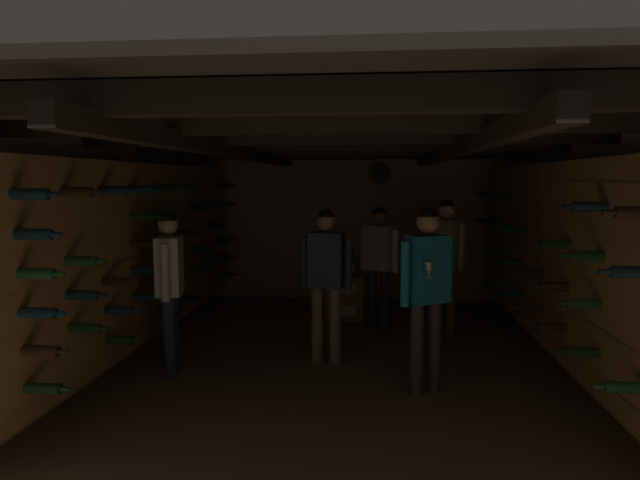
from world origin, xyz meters
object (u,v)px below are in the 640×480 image
(wine_crate_stack, at_px, (345,297))
(person_guest_far_right, at_px, (446,253))
(person_guest_rear_center, at_px, (379,257))
(person_host_center, at_px, (326,272))
(display_bottle, at_px, (353,266))
(person_guest_mid_left, at_px, (170,279))
(person_guest_mid_right, at_px, (427,283))

(wine_crate_stack, bearing_deg, person_guest_far_right, -23.46)
(person_guest_rear_center, xyz_separation_m, person_guest_far_right, (0.81, -0.00, 0.07))
(wine_crate_stack, relative_size, person_host_center, 0.38)
(display_bottle, relative_size, person_host_center, 0.22)
(person_guest_mid_left, distance_m, person_guest_rear_center, 2.65)
(display_bottle, relative_size, person_guest_mid_left, 0.22)
(wine_crate_stack, bearing_deg, person_guest_mid_left, -124.36)
(display_bottle, xyz_separation_m, person_host_center, (-0.20, -1.80, 0.21))
(person_host_center, xyz_separation_m, person_guest_far_right, (1.36, 1.27, 0.04))
(wine_crate_stack, distance_m, person_guest_mid_right, 2.76)
(wine_crate_stack, xyz_separation_m, display_bottle, (0.11, -0.02, 0.44))
(person_guest_mid_left, bearing_deg, person_guest_mid_right, -6.03)
(wine_crate_stack, distance_m, person_guest_mid_left, 2.83)
(person_guest_mid_left, xyz_separation_m, person_guest_mid_right, (2.41, -0.25, 0.05))
(person_host_center, bearing_deg, person_guest_rear_center, 66.80)
(wine_crate_stack, bearing_deg, person_guest_mid_right, -71.51)
(person_guest_mid_left, height_order, person_guest_rear_center, person_guest_mid_left)
(wine_crate_stack, distance_m, display_bottle, 0.45)
(person_guest_mid_left, distance_m, person_guest_far_right, 3.31)
(person_host_center, bearing_deg, wine_crate_stack, 87.08)
(person_guest_far_right, relative_size, person_guest_mid_right, 1.00)
(person_guest_mid_left, bearing_deg, wine_crate_stack, 55.64)
(person_host_center, relative_size, person_guest_rear_center, 1.02)
(display_bottle, height_order, person_guest_mid_left, person_guest_mid_left)
(person_guest_mid_left, bearing_deg, person_guest_far_right, 31.51)
(wine_crate_stack, distance_m, person_host_center, 1.93)
(person_guest_mid_right, bearing_deg, display_bottle, 106.31)
(display_bottle, distance_m, person_guest_far_right, 1.29)
(wine_crate_stack, xyz_separation_m, person_guest_rear_center, (0.45, -0.55, 0.62))
(person_host_center, distance_m, person_guest_rear_center, 1.38)
(person_guest_rear_center, height_order, person_guest_mid_right, person_guest_mid_right)
(wine_crate_stack, height_order, person_guest_far_right, person_guest_far_right)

